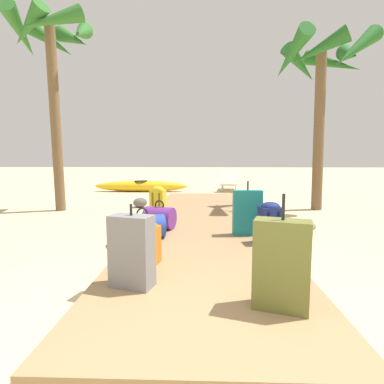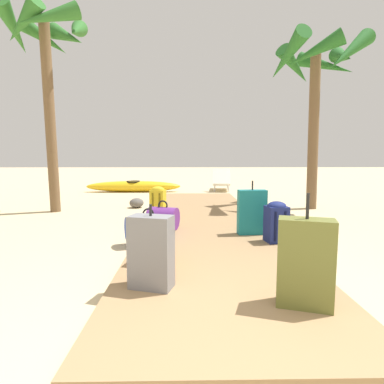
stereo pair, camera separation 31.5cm
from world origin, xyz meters
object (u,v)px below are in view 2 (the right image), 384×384
at_px(duffel_bag_purple, 163,218).
at_px(suitcase_teal, 252,212).
at_px(suitcase_grey, 151,252).
at_px(backpack_yellow, 158,201).
at_px(duffel_bag_blue, 148,227).
at_px(palm_tree_far_right, 318,71).
at_px(suitcase_olive, 305,263).
at_px(backpack_navy, 276,221).
at_px(palm_tree_far_left, 47,46).
at_px(kayak, 133,186).
at_px(lounge_chair, 221,182).
at_px(backpack_orange, 157,240).

bearing_deg(duffel_bag_purple, suitcase_teal, -14.12).
height_order(suitcase_grey, backpack_yellow, suitcase_grey).
height_order(duffel_bag_purple, duffel_bag_blue, duffel_bag_purple).
xyz_separation_m(duffel_bag_blue, palm_tree_far_right, (3.54, 3.01, 2.93)).
height_order(suitcase_olive, backpack_navy, suitcase_olive).
distance_m(duffel_bag_blue, palm_tree_far_left, 4.87).
xyz_separation_m(backpack_yellow, suitcase_teal, (1.53, -1.37, 0.02)).
bearing_deg(suitcase_teal, backpack_yellow, 138.09).
bearing_deg(kayak, suitcase_grey, -79.47).
xyz_separation_m(backpack_yellow, palm_tree_far_left, (-2.40, 1.00, 3.17)).
height_order(duffel_bag_purple, backpack_yellow, backpack_yellow).
relative_size(suitcase_olive, lounge_chair, 0.57).
relative_size(duffel_bag_blue, palm_tree_far_left, 0.16).
distance_m(backpack_orange, duffel_bag_blue, 1.04).
distance_m(backpack_yellow, palm_tree_far_right, 4.71).
height_order(backpack_orange, backpack_yellow, backpack_yellow).
height_order(backpack_yellow, palm_tree_far_right, palm_tree_far_right).
bearing_deg(duffel_bag_blue, suitcase_grey, -82.25).
bearing_deg(duffel_bag_blue, palm_tree_far_left, 132.32).
bearing_deg(lounge_chair, suitcase_olive, -92.29).
bearing_deg(kayak, suitcase_olive, -72.26).
bearing_deg(palm_tree_far_left, duffel_bag_blue, -47.68).
distance_m(palm_tree_far_right, kayak, 6.74).
bearing_deg(suitcase_grey, backpack_navy, 43.79).
bearing_deg(palm_tree_far_left, suitcase_teal, -31.16).
xyz_separation_m(backpack_navy, lounge_chair, (0.05, 7.16, -0.05)).
bearing_deg(suitcase_grey, suitcase_teal, 55.92).
xyz_separation_m(suitcase_olive, suitcase_teal, (0.07, 2.29, -0.01)).
relative_size(backpack_orange, lounge_chair, 0.31).
height_order(suitcase_grey, lounge_chair, suitcase_grey).
height_order(backpack_orange, kayak, backpack_orange).
bearing_deg(suitcase_olive, palm_tree_far_right, 67.49).
distance_m(backpack_yellow, backpack_navy, 2.53).
height_order(backpack_yellow, palm_tree_far_left, palm_tree_far_left).
bearing_deg(suitcase_olive, duffel_bag_purple, 116.13).
distance_m(suitcase_olive, suitcase_grey, 1.28).
xyz_separation_m(backpack_orange, backpack_navy, (1.55, 0.85, 0.04)).
height_order(backpack_navy, kayak, backpack_navy).
relative_size(duffel_bag_purple, backpack_orange, 1.10).
distance_m(backpack_yellow, palm_tree_far_left, 4.10).
relative_size(suitcase_teal, kayak, 0.25).
distance_m(backpack_orange, palm_tree_far_right, 5.94).
xyz_separation_m(backpack_yellow, kayak, (-1.30, 4.97, -0.20)).
bearing_deg(duffel_bag_purple, backpack_navy, -25.99).
relative_size(backpack_yellow, palm_tree_far_right, 0.15).
bearing_deg(backpack_navy, backpack_yellow, 134.38).
height_order(palm_tree_far_left, palm_tree_far_right, palm_tree_far_left).
xyz_separation_m(palm_tree_far_left, kayak, (1.10, 3.97, -3.36)).
xyz_separation_m(backpack_navy, kayak, (-3.07, 6.78, -0.18)).
bearing_deg(kayak, suitcase_teal, -65.97).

